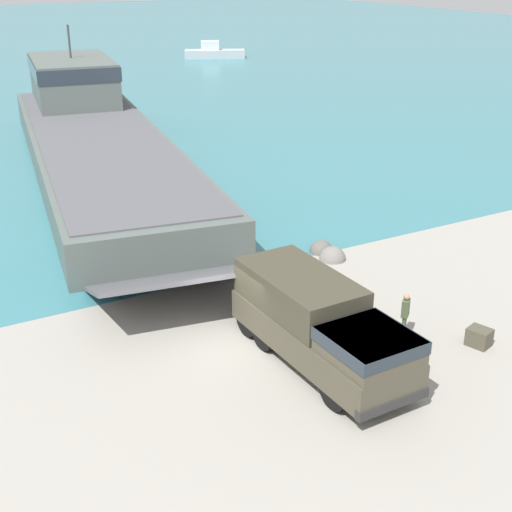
% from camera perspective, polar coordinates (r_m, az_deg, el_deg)
% --- Properties ---
extents(ground_plane, '(240.00, 240.00, 0.00)m').
position_cam_1_polar(ground_plane, '(25.54, -2.04, -6.79)').
color(ground_plane, '#9E998E').
extents(landing_craft, '(13.77, 40.53, 7.83)m').
position_cam_1_polar(landing_craft, '(49.09, -12.99, 9.81)').
color(landing_craft, '#56605B').
rests_on(landing_craft, ground_plane).
extents(military_truck, '(2.76, 7.59, 2.78)m').
position_cam_1_polar(military_truck, '(23.65, 5.13, -5.43)').
color(military_truck, '#4C4738').
rests_on(military_truck, ground_plane).
extents(soldier_on_ramp, '(0.49, 0.47, 1.65)m').
position_cam_1_polar(soldier_on_ramp, '(25.95, 11.85, -4.41)').
color(soldier_on_ramp, '#475638').
rests_on(soldier_on_ramp, ground_plane).
extents(moored_boat_a, '(7.99, 5.43, 2.16)m').
position_cam_1_polar(moored_boat_a, '(96.71, -3.40, 15.96)').
color(moored_boat_a, '#B7BABF').
rests_on(moored_boat_a, ground_plane).
extents(cargo_crate, '(0.85, 0.94, 0.65)m').
position_cam_1_polar(cargo_crate, '(26.28, 17.42, -6.21)').
color(cargo_crate, '#4C4738').
rests_on(cargo_crate, ground_plane).
extents(shoreline_rock_a, '(1.11, 1.11, 1.11)m').
position_cam_1_polar(shoreline_rock_a, '(32.99, 5.25, 0.33)').
color(shoreline_rock_a, '#66605B').
rests_on(shoreline_rock_a, ground_plane).
extents(shoreline_rock_c, '(1.21, 1.21, 1.21)m').
position_cam_1_polar(shoreline_rock_c, '(32.24, 6.13, -0.27)').
color(shoreline_rock_c, gray).
rests_on(shoreline_rock_c, ground_plane).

